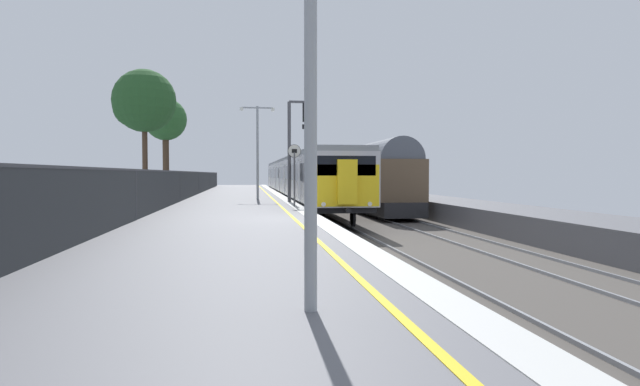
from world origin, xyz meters
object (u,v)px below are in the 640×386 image
(signal_gantry, at_px, (294,139))
(platform_lamp_near, at_px, (311,0))
(speed_limit_sign, at_px, (294,167))
(background_tree_centre, at_px, (165,121))
(freight_train_adjacent_track, at_px, (322,175))
(background_tree_left, at_px, (142,102))
(commuter_train_at_platform, at_px, (297,177))
(platform_lamp_mid, at_px, (258,144))

(signal_gantry, height_order, platform_lamp_near, platform_lamp_near)
(speed_limit_sign, distance_m, background_tree_centre, 16.83)
(freight_train_adjacent_track, distance_m, background_tree_left, 29.12)
(signal_gantry, bearing_deg, platform_lamp_near, -94.69)
(commuter_train_at_platform, distance_m, background_tree_left, 15.28)
(background_tree_left, bearing_deg, commuter_train_at_platform, 48.19)
(signal_gantry, relative_size, speed_limit_sign, 1.89)
(signal_gantry, distance_m, background_tree_left, 9.15)
(background_tree_left, bearing_deg, signal_gantry, -20.82)
(background_tree_centre, bearing_deg, commuter_train_at_platform, 20.69)
(background_tree_centre, bearing_deg, platform_lamp_near, -79.32)
(commuter_train_at_platform, height_order, platform_lamp_mid, platform_lamp_mid)
(commuter_train_at_platform, xyz_separation_m, platform_lamp_near, (-3.34, -36.71, 2.08))
(freight_train_adjacent_track, relative_size, background_tree_centre, 9.04)
(platform_lamp_mid, bearing_deg, speed_limit_sign, -78.35)
(freight_train_adjacent_track, bearing_deg, platform_lamp_mid, -106.18)
(platform_lamp_near, height_order, platform_lamp_mid, platform_lamp_near)
(commuter_train_at_platform, relative_size, background_tree_centre, 6.31)
(speed_limit_sign, relative_size, platform_lamp_near, 0.50)
(background_tree_left, height_order, background_tree_centre, background_tree_left)
(platform_lamp_near, bearing_deg, commuter_train_at_platform, 84.80)
(freight_train_adjacent_track, distance_m, signal_gantry, 29.06)
(signal_gantry, xyz_separation_m, speed_limit_sign, (-0.36, -4.08, -1.53))
(commuter_train_at_platform, distance_m, platform_lamp_near, 36.92)
(commuter_train_at_platform, relative_size, signal_gantry, 8.01)
(speed_limit_sign, distance_m, platform_lamp_near, 18.65)
(freight_train_adjacent_track, relative_size, platform_lamp_mid, 11.30)
(background_tree_centre, bearing_deg, signal_gantry, -52.31)
(signal_gantry, relative_size, platform_lamp_mid, 0.99)
(commuter_train_at_platform, xyz_separation_m, signal_gantry, (-1.49, -14.10, 2.06))
(speed_limit_sign, distance_m, background_tree_left, 11.37)
(commuter_train_at_platform, distance_m, platform_lamp_mid, 11.60)
(signal_gantry, height_order, background_tree_left, background_tree_left)
(commuter_train_at_platform, distance_m, background_tree_centre, 10.96)
(signal_gantry, bearing_deg, background_tree_left, 159.18)
(commuter_train_at_platform, height_order, speed_limit_sign, commuter_train_at_platform)
(platform_lamp_mid, bearing_deg, platform_lamp_near, -90.00)
(platform_lamp_near, distance_m, background_tree_centre, 33.72)
(speed_limit_sign, relative_size, background_tree_centre, 0.42)
(speed_limit_sign, xyz_separation_m, background_tree_centre, (-7.74, 14.56, 3.38))
(signal_gantry, bearing_deg, freight_train_adjacent_track, 79.09)
(commuter_train_at_platform, relative_size, platform_lamp_mid, 7.90)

